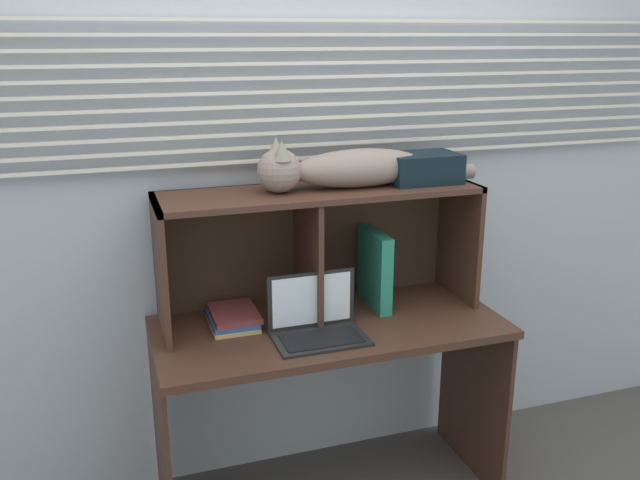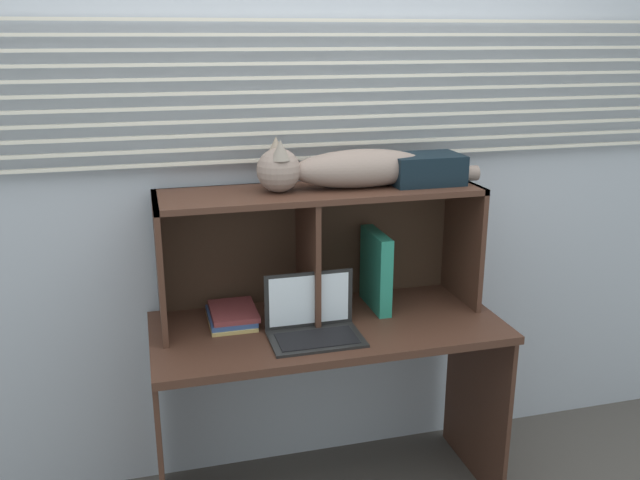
# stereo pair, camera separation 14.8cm
# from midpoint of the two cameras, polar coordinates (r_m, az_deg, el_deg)

# --- Properties ---
(back_panel_with_blinds) EXTENTS (4.40, 0.08, 2.50)m
(back_panel_with_blinds) POSITION_cam_midpoint_polar(r_m,az_deg,el_deg) (2.69, -3.05, 5.48)
(back_panel_with_blinds) COLOR #ABB2BF
(back_panel_with_blinds) RESTS_ON ground
(desk) EXTENTS (1.30, 0.58, 0.76)m
(desk) POSITION_cam_midpoint_polar(r_m,az_deg,el_deg) (2.61, -0.84, -10.26)
(desk) COLOR #45291E
(desk) RESTS_ON ground
(hutch_shelf_unit) EXTENTS (1.21, 0.34, 0.49)m
(hutch_shelf_unit) POSITION_cam_midpoint_polar(r_m,az_deg,el_deg) (2.56, -2.03, 1.00)
(hutch_shelf_unit) COLOR #45291E
(hutch_shelf_unit) RESTS_ON desk
(cat) EXTENTS (0.87, 0.17, 0.20)m
(cat) POSITION_cam_midpoint_polar(r_m,az_deg,el_deg) (2.50, 0.32, 6.10)
(cat) COLOR gray
(cat) RESTS_ON hutch_shelf_unit
(laptop) EXTENTS (0.33, 0.21, 0.22)m
(laptop) POSITION_cam_midpoint_polar(r_m,az_deg,el_deg) (2.42, -2.02, -7.08)
(laptop) COLOR black
(laptop) RESTS_ON desk
(binder_upright) EXTENTS (0.05, 0.25, 0.31)m
(binder_upright) POSITION_cam_midpoint_polar(r_m,az_deg,el_deg) (2.65, 3.05, -2.48)
(binder_upright) COLOR #26836B
(binder_upright) RESTS_ON desk
(book_stack) EXTENTS (0.18, 0.24, 0.05)m
(book_stack) POSITION_cam_midpoint_polar(r_m,az_deg,el_deg) (2.56, -9.03, -6.51)
(book_stack) COLOR tan
(book_stack) RESTS_ON desk
(storage_box) EXTENTS (0.27, 0.19, 0.11)m
(storage_box) POSITION_cam_midpoint_polar(r_m,az_deg,el_deg) (2.62, 7.04, 6.07)
(storage_box) COLOR black
(storage_box) RESTS_ON hutch_shelf_unit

